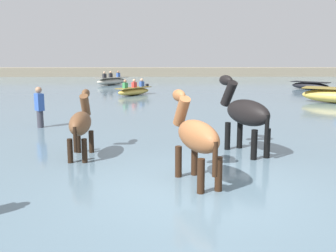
{
  "coord_description": "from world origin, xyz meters",
  "views": [
    {
      "loc": [
        -0.6,
        -6.52,
        2.62
      ],
      "look_at": [
        -0.48,
        3.22,
        0.84
      ],
      "focal_mm": 41.88,
      "sensor_mm": 36.0,
      "label": 1
    }
  ],
  "objects": [
    {
      "name": "ground_plane",
      "position": [
        0.0,
        0.0,
        0.0
      ],
      "size": [
        120.0,
        120.0,
        0.0
      ],
      "primitive_type": "plane",
      "color": "#756B56"
    },
    {
      "name": "water_surface",
      "position": [
        0.0,
        10.0,
        0.17
      ],
      "size": [
        90.0,
        90.0,
        0.34
      ],
      "primitive_type": "cube",
      "color": "slate",
      "rests_on": "ground"
    },
    {
      "name": "horse_lead_chestnut",
      "position": [
        -0.02,
        0.28,
        1.16
      ],
      "size": [
        0.94,
        1.79,
        1.96
      ],
      "color": "brown",
      "rests_on": "ground"
    },
    {
      "name": "horse_trailing_bay",
      "position": [
        -2.44,
        2.12,
        1.07
      ],
      "size": [
        0.46,
        1.66,
        1.81
      ],
      "color": "brown",
      "rests_on": "ground"
    },
    {
      "name": "horse_flank_black",
      "position": [
        1.31,
        2.43,
        1.25
      ],
      "size": [
        1.12,
        1.91,
        2.12
      ],
      "color": "black",
      "rests_on": "ground"
    },
    {
      "name": "boat_mid_channel",
      "position": [
        9.15,
        19.32,
        0.59
      ],
      "size": [
        2.39,
        2.38,
        0.51
      ],
      "color": "black",
      "rests_on": "water_surface"
    },
    {
      "name": "boat_near_starboard",
      "position": [
        -4.52,
        23.51,
        0.64
      ],
      "size": [
        2.55,
        2.86,
        1.05
      ],
      "color": "#B2AD9E",
      "rests_on": "water_surface"
    },
    {
      "name": "boat_distant_east",
      "position": [
        -2.27,
        15.81,
        0.59
      ],
      "size": [
        2.08,
        2.34,
        0.92
      ],
      "color": "gold",
      "rests_on": "water_surface"
    },
    {
      "name": "person_onlooker_left",
      "position": [
        -4.49,
        5.75,
        0.87
      ],
      "size": [
        0.36,
        0.37,
        1.63
      ],
      "color": "#383842",
      "rests_on": "ground"
    },
    {
      "name": "far_shoreline",
      "position": [
        0.0,
        35.71,
        0.63
      ],
      "size": [
        80.0,
        2.4,
        1.25
      ],
      "primitive_type": "cube",
      "color": "gray",
      "rests_on": "ground"
    }
  ]
}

